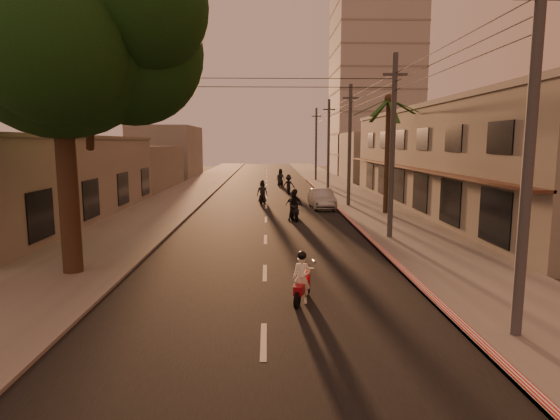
# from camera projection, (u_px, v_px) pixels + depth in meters

# --- Properties ---
(ground) EXTENTS (160.00, 160.00, 0.00)m
(ground) POSITION_uv_depth(u_px,v_px,m) (265.00, 290.00, 15.31)
(ground) COLOR #383023
(ground) RESTS_ON ground
(road) EXTENTS (10.00, 140.00, 0.02)m
(road) POSITION_uv_depth(u_px,v_px,m) (266.00, 207.00, 35.09)
(road) COLOR black
(road) RESTS_ON ground
(sidewalk_right) EXTENTS (5.00, 140.00, 0.12)m
(sidewalk_right) POSITION_uv_depth(u_px,v_px,m) (365.00, 206.00, 35.29)
(sidewalk_right) COLOR slate
(sidewalk_right) RESTS_ON ground
(sidewalk_left) EXTENTS (5.00, 140.00, 0.12)m
(sidewalk_left) POSITION_uv_depth(u_px,v_px,m) (166.00, 206.00, 34.89)
(sidewalk_left) COLOR slate
(sidewalk_left) RESTS_ON ground
(curb_stripe) EXTENTS (0.20, 60.00, 0.20)m
(curb_stripe) POSITION_uv_depth(u_px,v_px,m) (345.00, 215.00, 30.27)
(curb_stripe) COLOR red
(curb_stripe) RESTS_ON ground
(shophouse_row) EXTENTS (8.80, 34.20, 7.30)m
(shophouse_row) POSITION_uv_depth(u_px,v_px,m) (463.00, 159.00, 32.96)
(shophouse_row) COLOR gray
(shophouse_row) RESTS_ON ground
(left_building) EXTENTS (8.20, 24.20, 5.20)m
(left_building) POSITION_uv_depth(u_px,v_px,m) (36.00, 179.00, 28.42)
(left_building) COLOR gray
(left_building) RESTS_ON ground
(distant_tower) EXTENTS (12.10, 12.10, 28.00)m
(distant_tower) POSITION_uv_depth(u_px,v_px,m) (374.00, 79.00, 69.12)
(distant_tower) COLOR #B7B5B2
(distant_tower) RESTS_ON ground
(broadleaf_tree) EXTENTS (9.60, 8.70, 12.10)m
(broadleaf_tree) POSITION_uv_depth(u_px,v_px,m) (71.00, 34.00, 16.04)
(broadleaf_tree) COLOR black
(broadleaf_tree) RESTS_ON ground
(palm_tree) EXTENTS (5.00, 5.00, 8.20)m
(palm_tree) POSITION_uv_depth(u_px,v_px,m) (389.00, 106.00, 30.32)
(palm_tree) COLOR black
(palm_tree) RESTS_ON ground
(utility_poles) EXTENTS (1.20, 48.26, 9.00)m
(utility_poles) POSITION_uv_depth(u_px,v_px,m) (350.00, 118.00, 34.32)
(utility_poles) COLOR #38383A
(utility_poles) RESTS_ON ground
(filler_right) EXTENTS (8.00, 14.00, 6.00)m
(filler_right) POSITION_uv_depth(u_px,v_px,m) (376.00, 156.00, 59.77)
(filler_right) COLOR gray
(filler_right) RESTS_ON ground
(filler_left_near) EXTENTS (8.00, 14.00, 4.40)m
(filler_left_near) POSITION_uv_depth(u_px,v_px,m) (131.00, 168.00, 48.26)
(filler_left_near) COLOR gray
(filler_left_near) RESTS_ON ground
(filler_left_far) EXTENTS (8.00, 14.00, 7.00)m
(filler_left_far) POSITION_uv_depth(u_px,v_px,m) (167.00, 152.00, 65.88)
(filler_left_far) COLOR gray
(filler_left_far) RESTS_ON ground
(scooter_red) EXTENTS (0.87, 1.58, 1.61)m
(scooter_red) POSITION_uv_depth(u_px,v_px,m) (302.00, 280.00, 13.99)
(scooter_red) COLOR black
(scooter_red) RESTS_ON ground
(scooter_mid_a) EXTENTS (1.06, 2.01, 1.98)m
(scooter_mid_a) POSITION_uv_depth(u_px,v_px,m) (295.00, 206.00, 28.81)
(scooter_mid_a) COLOR black
(scooter_mid_a) RESTS_ON ground
(scooter_mid_b) EXTENTS (1.25, 1.92, 1.92)m
(scooter_mid_b) POSITION_uv_depth(u_px,v_px,m) (294.00, 206.00, 29.26)
(scooter_mid_b) COLOR black
(scooter_mid_b) RESTS_ON ground
(scooter_far_a) EXTENTS (0.96, 1.88, 1.85)m
(scooter_far_a) POSITION_uv_depth(u_px,v_px,m) (262.00, 193.00, 37.12)
(scooter_far_a) COLOR black
(scooter_far_a) RESTS_ON ground
(scooter_far_b) EXTENTS (1.14, 1.88, 1.85)m
(scooter_far_b) POSITION_uv_depth(u_px,v_px,m) (289.00, 185.00, 43.47)
(scooter_far_b) COLOR black
(scooter_far_b) RESTS_ON ground
(parked_car) EXTENTS (2.00, 4.49, 1.42)m
(parked_car) POSITION_uv_depth(u_px,v_px,m) (322.00, 199.00, 34.19)
(parked_car) COLOR #A5A7AD
(parked_car) RESTS_ON ground
(scooter_far_c) EXTENTS (1.12, 1.96, 1.94)m
(scooter_far_c) POSITION_uv_depth(u_px,v_px,m) (280.00, 178.00, 51.09)
(scooter_far_c) COLOR black
(scooter_far_c) RESTS_ON ground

